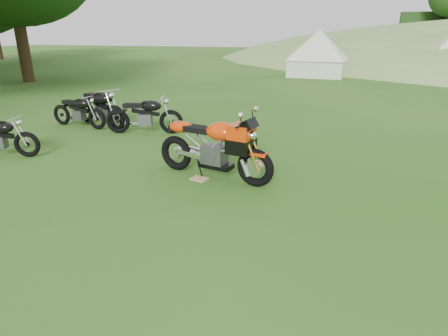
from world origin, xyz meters
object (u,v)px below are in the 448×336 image
(vintage_moto_d, at_px, (144,114))
(tent_left, at_px, (319,53))
(plywood_board, at_px, (199,179))
(vintage_moto_a, at_px, (78,110))
(vintage_moto_c, at_px, (99,106))
(sport_motorcycle, at_px, (213,142))

(vintage_moto_d, relative_size, tent_left, 0.62)
(plywood_board, bearing_deg, tent_left, 88.13)
(vintage_moto_a, xyz_separation_m, vintage_moto_d, (1.98, -0.06, 0.04))
(vintage_moto_c, height_order, tent_left, tent_left)
(vintage_moto_a, xyz_separation_m, tent_left, (4.95, 14.59, 0.84))
(vintage_moto_a, distance_m, tent_left, 15.43)
(plywood_board, xyz_separation_m, tent_left, (0.56, 17.13, 1.28))
(vintage_moto_c, bearing_deg, plywood_board, -12.44)
(plywood_board, bearing_deg, vintage_moto_d, 134.21)
(vintage_moto_c, relative_size, vintage_moto_d, 1.11)
(tent_left, bearing_deg, sport_motorcycle, -87.87)
(vintage_moto_d, distance_m, tent_left, 14.97)
(vintage_moto_c, bearing_deg, vintage_moto_d, 11.21)
(vintage_moto_a, height_order, tent_left, tent_left)
(plywood_board, distance_m, tent_left, 17.19)
(sport_motorcycle, bearing_deg, vintage_moto_a, 164.43)
(plywood_board, bearing_deg, sport_motorcycle, 41.43)
(tent_left, bearing_deg, vintage_moto_d, -98.12)
(sport_motorcycle, distance_m, plywood_board, 0.67)
(sport_motorcycle, height_order, vintage_moto_c, sport_motorcycle)
(sport_motorcycle, height_order, plywood_board, sport_motorcycle)
(vintage_moto_c, bearing_deg, vintage_moto_a, -128.65)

